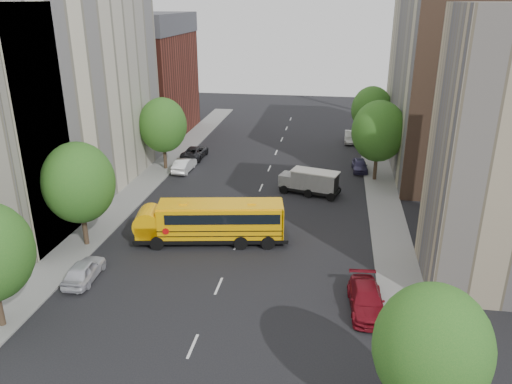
% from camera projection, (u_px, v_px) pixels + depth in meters
% --- Properties ---
extents(ground, '(120.00, 120.00, 0.00)m').
position_uv_depth(ground, '(242.00, 232.00, 39.24)').
color(ground, black).
rests_on(ground, ground).
extents(sidewalk_left, '(3.00, 80.00, 0.12)m').
position_uv_depth(sidewalk_left, '(128.00, 199.00, 45.53)').
color(sidewalk_left, slate).
rests_on(sidewalk_left, ground).
extents(sidewalk_right, '(3.00, 80.00, 0.12)m').
position_uv_depth(sidewalk_right, '(386.00, 215.00, 42.11)').
color(sidewalk_right, slate).
rests_on(sidewalk_right, ground).
extents(lane_markings, '(0.15, 64.00, 0.01)m').
position_uv_depth(lane_markings, '(261.00, 188.00, 48.44)').
color(lane_markings, silver).
rests_on(lane_markings, ground).
extents(building_left_cream, '(10.00, 26.00, 20.00)m').
position_uv_depth(building_left_cream, '(52.00, 86.00, 43.82)').
color(building_left_cream, beige).
rests_on(building_left_cream, ground).
extents(building_left_redbrick, '(10.00, 15.00, 13.00)m').
position_uv_depth(building_left_redbrick, '(146.00, 86.00, 65.33)').
color(building_left_redbrick, maroon).
rests_on(building_left_redbrick, ground).
extents(building_right_far, '(10.00, 22.00, 18.00)m').
position_uv_depth(building_right_far, '(447.00, 83.00, 51.69)').
color(building_right_far, '#AFA788').
rests_on(building_right_far, ground).
extents(building_right_sidewall, '(10.10, 0.30, 18.00)m').
position_uv_depth(building_right_sidewall, '(473.00, 103.00, 41.57)').
color(building_right_sidewall, brown).
rests_on(building_right_sidewall, ground).
extents(street_tree_1, '(5.12, 5.12, 7.90)m').
position_uv_depth(street_tree_1, '(79.00, 183.00, 35.41)').
color(street_tree_1, '#38281C').
rests_on(street_tree_1, ground).
extents(street_tree_2, '(4.99, 4.99, 7.71)m').
position_uv_depth(street_tree_2, '(163.00, 125.00, 52.01)').
color(street_tree_2, '#38281C').
rests_on(street_tree_2, ground).
extents(street_tree_3, '(4.61, 4.61, 7.11)m').
position_uv_depth(street_tree_3, '(432.00, 348.00, 19.43)').
color(street_tree_3, '#38281C').
rests_on(street_tree_3, ground).
extents(street_tree_4, '(5.25, 5.25, 8.10)m').
position_uv_depth(street_tree_4, '(379.00, 131.00, 48.64)').
color(street_tree_4, '#38281C').
rests_on(street_tree_4, ground).
extents(street_tree_5, '(4.86, 4.86, 7.51)m').
position_uv_depth(street_tree_5, '(372.00, 110.00, 59.82)').
color(street_tree_5, '#38281C').
rests_on(street_tree_5, ground).
extents(school_bus, '(11.67, 4.51, 3.22)m').
position_uv_depth(school_bus, '(210.00, 220.00, 37.06)').
color(school_bus, black).
rests_on(school_bus, ground).
extents(safari_truck, '(5.70, 3.26, 2.31)m').
position_uv_depth(safari_truck, '(310.00, 182.00, 46.52)').
color(safari_truck, black).
rests_on(safari_truck, ground).
extents(parked_car_0, '(1.86, 4.16, 1.39)m').
position_uv_depth(parked_car_0, '(84.00, 270.00, 32.35)').
color(parked_car_0, silver).
rests_on(parked_car_0, ground).
extents(parked_car_1, '(1.62, 4.31, 1.40)m').
position_uv_depth(parked_car_1, '(184.00, 165.00, 52.85)').
color(parked_car_1, white).
rests_on(parked_car_1, ground).
extents(parked_car_2, '(2.36, 4.95, 1.37)m').
position_uv_depth(parked_car_2, '(195.00, 152.00, 57.31)').
color(parked_car_2, black).
rests_on(parked_car_2, ground).
extents(parked_car_3, '(2.33, 4.95, 1.40)m').
position_uv_depth(parked_car_3, '(366.00, 299.00, 29.23)').
color(parked_car_3, maroon).
rests_on(parked_car_3, ground).
extents(parked_car_4, '(1.73, 3.84, 1.28)m').
position_uv_depth(parked_car_4, '(360.00, 165.00, 52.93)').
color(parked_car_4, '#383359').
rests_on(parked_car_4, ground).
extents(parked_car_5, '(1.52, 4.26, 1.40)m').
position_uv_depth(parked_car_5, '(351.00, 137.00, 63.54)').
color(parked_car_5, '#A09F9A').
rests_on(parked_car_5, ground).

